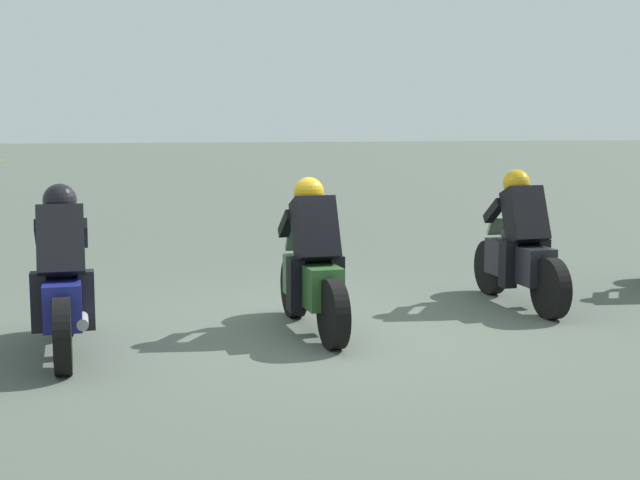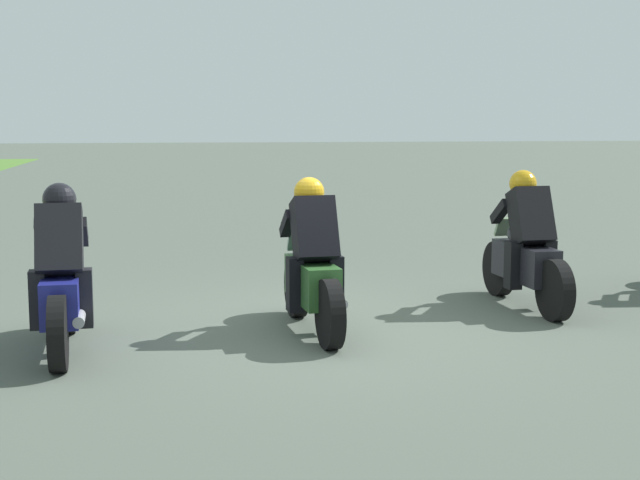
% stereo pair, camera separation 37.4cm
% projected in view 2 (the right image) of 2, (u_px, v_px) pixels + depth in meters
% --- Properties ---
extents(ground_plane, '(120.00, 120.00, 0.00)m').
position_uv_depth(ground_plane, '(318.00, 330.00, 9.21)').
color(ground_plane, '#4D564B').
extents(rider_lane_b, '(2.04, 0.56, 1.51)m').
position_uv_depth(rider_lane_b, '(526.00, 251.00, 10.20)').
color(rider_lane_b, black).
rests_on(rider_lane_b, ground_plane).
extents(rider_lane_c, '(2.04, 0.57, 1.51)m').
position_uv_depth(rider_lane_c, '(312.00, 269.00, 9.07)').
color(rider_lane_c, black).
rests_on(rider_lane_c, ground_plane).
extents(rider_lane_d, '(2.04, 0.55, 1.51)m').
position_uv_depth(rider_lane_d, '(62.00, 283.00, 8.32)').
color(rider_lane_d, black).
rests_on(rider_lane_d, ground_plane).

